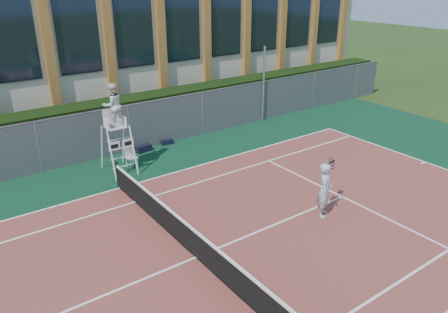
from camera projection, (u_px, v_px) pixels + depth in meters
ground at (196, 258)px, 12.72m from camera, size 120.00×120.00×0.00m
apron at (179, 242)px, 13.47m from camera, size 36.00×20.00×0.01m
tennis_court at (196, 258)px, 12.72m from camera, size 23.77×10.97×0.02m
tennis_net at (196, 243)px, 12.52m from camera, size 0.10×11.30×1.10m
fence at (87, 138)px, 18.88m from camera, size 40.00×0.06×2.20m
hedge at (77, 130)px, 19.78m from camera, size 40.00×1.40×2.20m
building at (23, 41)px, 24.54m from camera, size 45.00×10.60×8.22m
steel_pole at (263, 85)px, 23.77m from camera, size 0.12×0.12×4.13m
umpire_chair at (113, 108)px, 17.28m from camera, size 1.05×1.62×3.77m
plastic_chair at (131, 155)px, 18.52m from camera, size 0.44×0.44×0.89m
sports_bag_near at (144, 148)px, 20.23m from camera, size 0.76×0.37×0.31m
sports_bag_far at (167, 142)px, 21.12m from camera, size 0.59×0.30×0.23m
tennis_player at (325, 190)px, 14.59m from camera, size 1.11×0.86×1.90m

